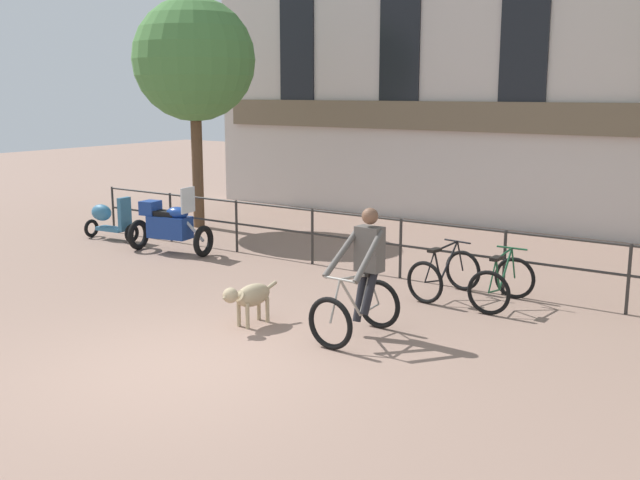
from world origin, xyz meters
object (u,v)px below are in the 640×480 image
Objects in this scene: parked_bicycle_mid_left at (502,283)px; parked_scooter at (109,219)px; cyclist_with_bike at (362,280)px; dog at (249,296)px; parked_bicycle_near_lamp at (444,275)px; parked_motorcycle at (169,225)px.

parked_bicycle_mid_left is 8.98m from parked_scooter.
cyclist_with_bike is 8.33m from parked_scooter.
parked_scooter is at bearing 166.04° from cyclist_with_bike.
dog is 0.88× the size of parked_bicycle_near_lamp.
dog is at bearing 48.84° from parked_bicycle_mid_left.
parked_scooter is at bearing 8.19° from parked_bicycle_near_lamp.
parked_bicycle_near_lamp is at bearing -95.53° from parked_scooter.
parked_motorcycle is 6.89m from parked_bicycle_mid_left.
parked_scooter is at bearing -0.48° from parked_bicycle_mid_left.
cyclist_with_bike is at bearing -120.35° from parked_motorcycle.
parked_motorcycle is 5.93m from parked_bicycle_near_lamp.
dog is 5.14m from parked_motorcycle.
dog is 0.94× the size of parked_bicycle_mid_left.
parked_scooter is (-8.02, 0.02, 0.10)m from parked_bicycle_near_lamp.
cyclist_with_bike reaches higher than parked_bicycle_near_lamp.
dog is at bearing -131.70° from parked_motorcycle.
parked_bicycle_near_lamp and parked_bicycle_mid_left have the same top height.
parked_scooter is (-2.09, 0.22, -0.10)m from parked_motorcycle.
dog is at bearing -119.69° from parked_scooter.
parked_scooter is at bearing 73.86° from parked_motorcycle.
parked_bicycle_near_lamp is at bearing 67.00° from dog.
dog is 3.29m from parked_bicycle_near_lamp.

